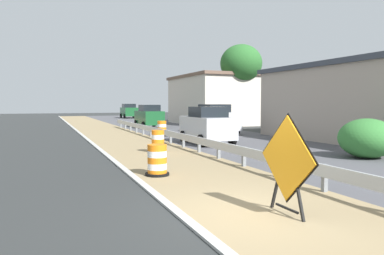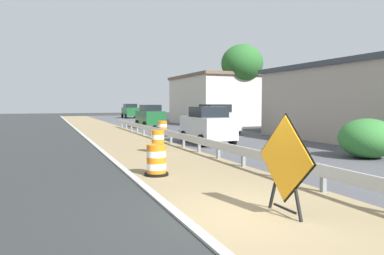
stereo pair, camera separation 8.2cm
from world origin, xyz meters
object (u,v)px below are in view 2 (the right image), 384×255
Objects in this scene: warning_sign_diamond at (285,161)px; car_mid_far_lane at (130,111)px; car_trailing_near_lane at (216,119)px; traffic_barrel_close at (158,142)px; car_lead_near_lane at (207,125)px; car_lead_far_lane at (150,116)px; traffic_barrel_nearest at (156,162)px; traffic_barrel_mid at (163,129)px.

car_mid_far_lane is (7.46, 48.76, -0.01)m from warning_sign_diamond.
warning_sign_diamond is at bearing -21.60° from car_trailing_near_lane.
traffic_barrel_close is at bearing -91.91° from warning_sign_diamond.
car_mid_far_lane is at bearing -5.23° from car_lead_near_lane.
car_lead_far_lane reaches higher than car_lead_near_lane.
car_trailing_near_lane reaches higher than car_lead_near_lane.
car_lead_near_lane reaches higher than traffic_barrel_close.
traffic_barrel_close is (0.30, 9.93, -0.62)m from warning_sign_diamond.
warning_sign_diamond is 0.50× the size of car_lead_far_lane.
warning_sign_diamond is 0.44× the size of car_trailing_near_lane.
car_lead_far_lane is at bearing 76.00° from traffic_barrel_close.
car_trailing_near_lane reaches higher than car_mid_far_lane.
traffic_barrel_close is 39.50m from car_mid_far_lane.
traffic_barrel_close is at bearing -10.13° from car_mid_far_lane.
car_lead_near_lane is 14.08m from car_lead_far_lane.
car_trailing_near_lane is at bearing -0.07° from car_mid_far_lane.
car_trailing_near_lane reaches higher than traffic_barrel_close.
traffic_barrel_nearest is 0.93× the size of traffic_barrel_mid.
traffic_barrel_nearest is 9.18m from car_lead_near_lane.
car_mid_far_lane is at bearing 81.69° from traffic_barrel_mid.
car_lead_far_lane reaches higher than warning_sign_diamond.
traffic_barrel_close is 0.98× the size of traffic_barrel_mid.
car_mid_far_lane is (8.71, 43.94, 0.63)m from traffic_barrel_nearest.
car_lead_far_lane is at bearing -99.68° from warning_sign_diamond.
traffic_barrel_mid is (4.18, 12.93, 0.03)m from traffic_barrel_nearest.
traffic_barrel_close reaches higher than traffic_barrel_nearest.
car_trailing_near_lane is 8.46m from car_lead_far_lane.
traffic_barrel_mid is at bearing 72.09° from traffic_barrel_nearest.
car_trailing_near_lane is (8.51, 13.70, 0.64)m from traffic_barrel_nearest.
car_mid_far_lane reaches higher than car_lead_near_lane.
traffic_barrel_close is at bearing -108.56° from traffic_barrel_mid.
car_lead_near_lane reaches higher than traffic_barrel_nearest.
warning_sign_diamond is at bearing 170.25° from car_lead_far_lane.
warning_sign_diamond is at bearing -91.72° from traffic_barrel_close.
car_mid_far_lane reaches higher than traffic_barrel_nearest.
car_lead_far_lane is at bearing -1.91° from car_lead_near_lane.
car_lead_far_lane is at bearing 75.31° from traffic_barrel_nearest.
warning_sign_diamond is at bearing -8.38° from car_mid_far_lane.
traffic_barrel_nearest is 0.23× the size of car_mid_far_lane.
traffic_barrel_close is at bearing -39.19° from car_trailing_near_lane.
warning_sign_diamond reaches higher than traffic_barrel_mid.
traffic_barrel_nearest is 16.14m from car_trailing_near_lane.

